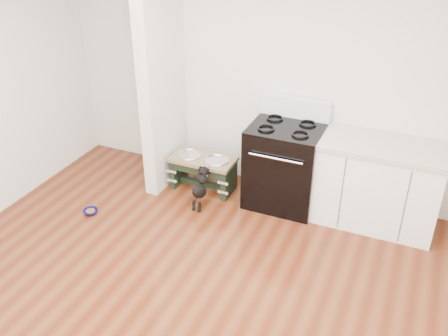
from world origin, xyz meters
TOP-DOWN VIEW (x-y plane):
  - ground at (0.00, 0.00)m, footprint 5.00×5.00m
  - room_shell at (0.00, 0.00)m, footprint 5.00×5.00m
  - partition_wall at (-1.18, 2.10)m, footprint 0.15×0.80m
  - oven_range at (0.25, 2.16)m, footprint 0.76×0.69m
  - cabinet_run at (1.23, 2.18)m, footprint 1.24×0.64m
  - dog_feeder at (-0.68, 2.06)m, footprint 0.73×0.39m
  - puppy at (-0.55, 1.72)m, footprint 0.13×0.38m
  - floor_bowl at (-1.58, 1.10)m, footprint 0.18×0.18m

SIDE VIEW (x-z plane):
  - ground at x=0.00m, z-range 0.00..0.00m
  - floor_bowl at x=-1.58m, z-range 0.00..0.05m
  - puppy at x=-0.55m, z-range 0.02..0.47m
  - dog_feeder at x=-0.68m, z-range 0.08..0.50m
  - cabinet_run at x=1.23m, z-range 0.00..0.91m
  - oven_range at x=0.25m, z-range -0.09..1.05m
  - partition_wall at x=-1.18m, z-range 0.00..2.70m
  - room_shell at x=0.00m, z-range -0.88..4.12m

